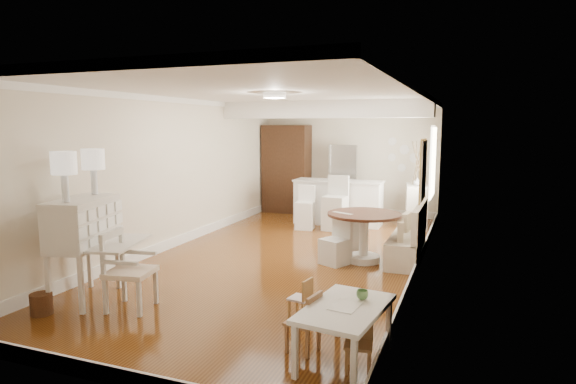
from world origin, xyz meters
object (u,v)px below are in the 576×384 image
Objects in this scene: sideboard at (416,206)px; gustavian_armchair at (130,271)px; slip_chair_near at (335,239)px; fridge at (357,181)px; bar_stool_right at (335,203)px; slip_chair_far at (352,228)px; wicker_basket at (41,304)px; bar_stool_left at (305,207)px; kids_chair_c at (359,344)px; breakfast_counter at (338,202)px; kids_table at (345,334)px; secretary_bureau at (84,249)px; dining_table at (364,237)px; kids_chair_b at (300,298)px; kids_chair_a at (303,321)px; pantry_cabinet at (287,169)px.

gustavian_armchair is at bearing -121.74° from sideboard.
gustavian_armchair is 3.38m from slip_chair_near.
slip_chair_near is 4.34m from fridge.
slip_chair_far is at bearing -60.10° from bar_stool_right.
sideboard is at bearing 100.95° from slip_chair_near.
bar_stool_left reaches higher than wicker_basket.
kids_chair_c is 3.53m from slip_chair_near.
slip_chair_far is 2.05m from bar_stool_left.
gustavian_armchair is 6.14m from breakfast_counter.
wicker_basket is at bearing -177.71° from kids_table.
bar_stool_left is (1.39, 5.80, 0.35)m from wicker_basket.
kids_table is at bearing -21.06° from secretary_bureau.
sideboard is at bearing 81.17° from dining_table.
wicker_basket is 0.27× the size of bar_stool_left.
kids_table is 2.27× the size of kids_chair_b.
fridge reaches higher than bar_stool_right.
slip_chair_near is at bearing 32.61° from secretary_bureau.
wicker_basket is at bearing -75.99° from kids_chair_a.
kids_table is 1.16× the size of bar_stool_left.
kids_chair_a is 1.18× the size of kids_chair_c.
wicker_basket is at bearing 23.82° from slip_chair_far.
slip_chair_far is (2.67, 3.72, -0.26)m from secretary_bureau.
breakfast_counter is (1.94, 6.59, 0.39)m from wicker_basket.
breakfast_counter reaches higher than bar_stool_left.
bar_stool_right is (-1.85, 5.92, 0.33)m from kids_chair_c.
bar_stool_left is 0.42× the size of pantry_cabinet.
kids_table is 6.78m from sideboard.
wicker_basket is at bearing -91.76° from pantry_cabinet.
gustavian_armchair is 1.85× the size of kids_chair_c.
kids_chair_b is 0.60× the size of slip_chair_far.
dining_table is (2.26, 3.13, -0.08)m from gustavian_armchair.
kids_chair_a is 7.53m from fridge.
bar_stool_left is (-1.42, 1.48, 0.07)m from slip_chair_far.
wicker_basket is at bearing -126.26° from sideboard.
slip_chair_near is (2.62, 2.77, -0.26)m from secretary_bureau.
dining_table is 0.51m from slip_chair_near.
sideboard is (1.54, -0.71, -0.42)m from fridge.
kids_chair_b is at bearing -105.13° from sideboard.
kids_chair_a is at bearing 31.61° from kids_chair_b.
secretary_bureau is 2.54× the size of kids_chair_c.
bar_stool_left is at bearing 104.95° from kids_chair_c.
kids_chair_c is 0.64× the size of slip_chair_far.
kids_chair_c is (3.90, 0.03, 0.14)m from wicker_basket.
kids_table is at bearing -77.94° from fridge.
kids_chair_b is at bearing -148.48° from kids_chair_a.
gustavian_armchair reaches higher than bar_stool_left.
kids_table is at bearing -69.08° from bar_stool_right.
bar_stool_right is 1.72m from fridge.
bar_stool_right reaches higher than dining_table.
pantry_cabinet is (-3.50, 7.52, 0.87)m from kids_table.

